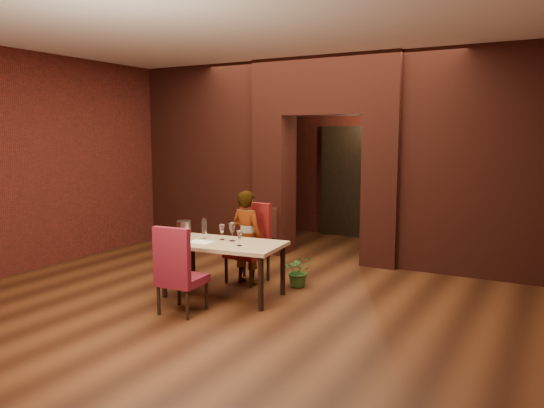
{
  "coord_description": "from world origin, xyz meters",
  "views": [
    {
      "loc": [
        3.33,
        -5.85,
        1.99
      ],
      "look_at": [
        0.11,
        0.0,
        1.12
      ],
      "focal_mm": 35.0,
      "sensor_mm": 36.0,
      "label": 1
    }
  ],
  "objects_px": {
    "water_bottle": "(204,228)",
    "wine_bucket": "(184,230)",
    "wine_glass_c": "(239,238)",
    "potted_plant": "(299,271)",
    "dining_table": "(224,269)",
    "chair_far": "(247,243)",
    "chair_near": "(182,269)",
    "wine_glass_b": "(232,232)",
    "person_seated": "(247,237)",
    "wine_glass_a": "(222,232)"
  },
  "relations": [
    {
      "from": "water_bottle",
      "to": "wine_bucket",
      "type": "bearing_deg",
      "value": -149.43
    },
    {
      "from": "wine_glass_c",
      "to": "potted_plant",
      "type": "height_order",
      "value": "wine_glass_c"
    },
    {
      "from": "dining_table",
      "to": "chair_far",
      "type": "xyz_separation_m",
      "value": [
        -0.08,
        0.69,
        0.2
      ]
    },
    {
      "from": "dining_table",
      "to": "wine_bucket",
      "type": "height_order",
      "value": "wine_bucket"
    },
    {
      "from": "chair_near",
      "to": "wine_glass_b",
      "type": "relative_size",
      "value": 4.37
    },
    {
      "from": "wine_bucket",
      "to": "person_seated",
      "type": "bearing_deg",
      "value": 50.3
    },
    {
      "from": "chair_far",
      "to": "wine_glass_a",
      "type": "distance_m",
      "value": 0.6
    },
    {
      "from": "wine_glass_c",
      "to": "dining_table",
      "type": "bearing_deg",
      "value": 165.04
    },
    {
      "from": "chair_near",
      "to": "chair_far",
      "type": "bearing_deg",
      "value": -92.57
    },
    {
      "from": "chair_far",
      "to": "wine_glass_c",
      "type": "height_order",
      "value": "chair_far"
    },
    {
      "from": "chair_near",
      "to": "person_seated",
      "type": "distance_m",
      "value": 1.36
    },
    {
      "from": "chair_far",
      "to": "potted_plant",
      "type": "height_order",
      "value": "chair_far"
    },
    {
      "from": "water_bottle",
      "to": "dining_table",
      "type": "bearing_deg",
      "value": -15.69
    },
    {
      "from": "person_seated",
      "to": "wine_glass_a",
      "type": "height_order",
      "value": "person_seated"
    },
    {
      "from": "potted_plant",
      "to": "person_seated",
      "type": "bearing_deg",
      "value": -163.98
    },
    {
      "from": "potted_plant",
      "to": "dining_table",
      "type": "bearing_deg",
      "value": -127.87
    },
    {
      "from": "wine_glass_a",
      "to": "wine_glass_c",
      "type": "distance_m",
      "value": 0.45
    },
    {
      "from": "chair_far",
      "to": "person_seated",
      "type": "distance_m",
      "value": 0.12
    },
    {
      "from": "dining_table",
      "to": "chair_near",
      "type": "height_order",
      "value": "chair_near"
    },
    {
      "from": "chair_far",
      "to": "wine_glass_b",
      "type": "xyz_separation_m",
      "value": [
        0.13,
        -0.57,
        0.26
      ]
    },
    {
      "from": "chair_far",
      "to": "person_seated",
      "type": "xyz_separation_m",
      "value": [
        0.03,
        -0.06,
        0.1
      ]
    },
    {
      "from": "chair_near",
      "to": "wine_glass_c",
      "type": "bearing_deg",
      "value": -120.87
    },
    {
      "from": "chair_near",
      "to": "wine_glass_c",
      "type": "xyz_separation_m",
      "value": [
        0.34,
        0.66,
        0.27
      ]
    },
    {
      "from": "wine_glass_b",
      "to": "dining_table",
      "type": "bearing_deg",
      "value": -111.39
    },
    {
      "from": "dining_table",
      "to": "wine_glass_b",
      "type": "distance_m",
      "value": 0.47
    },
    {
      "from": "person_seated",
      "to": "water_bottle",
      "type": "relative_size",
      "value": 4.8
    },
    {
      "from": "chair_near",
      "to": "wine_bucket",
      "type": "distance_m",
      "value": 0.92
    },
    {
      "from": "person_seated",
      "to": "wine_bucket",
      "type": "height_order",
      "value": "person_seated"
    },
    {
      "from": "dining_table",
      "to": "potted_plant",
      "type": "xyz_separation_m",
      "value": [
        0.64,
        0.82,
        -0.13
      ]
    },
    {
      "from": "dining_table",
      "to": "wine_glass_c",
      "type": "bearing_deg",
      "value": -20.86
    },
    {
      "from": "chair_far",
      "to": "chair_near",
      "type": "relative_size",
      "value": 1.07
    },
    {
      "from": "person_seated",
      "to": "water_bottle",
      "type": "xyz_separation_m",
      "value": [
        -0.32,
        -0.52,
        0.18
      ]
    },
    {
      "from": "wine_glass_c",
      "to": "potted_plant",
      "type": "xyz_separation_m",
      "value": [
        0.36,
        0.89,
        -0.55
      ]
    },
    {
      "from": "wine_glass_a",
      "to": "potted_plant",
      "type": "height_order",
      "value": "wine_glass_a"
    },
    {
      "from": "chair_near",
      "to": "wine_glass_b",
      "type": "bearing_deg",
      "value": -100.75
    },
    {
      "from": "chair_far",
      "to": "wine_glass_c",
      "type": "bearing_deg",
      "value": -59.99
    },
    {
      "from": "wine_glass_a",
      "to": "wine_glass_c",
      "type": "height_order",
      "value": "wine_glass_a"
    },
    {
      "from": "dining_table",
      "to": "wine_glass_b",
      "type": "bearing_deg",
      "value": 62.71
    },
    {
      "from": "dining_table",
      "to": "chair_far",
      "type": "relative_size",
      "value": 1.35
    },
    {
      "from": "wine_glass_c",
      "to": "wine_bucket",
      "type": "relative_size",
      "value": 0.8
    },
    {
      "from": "chair_far",
      "to": "chair_near",
      "type": "xyz_separation_m",
      "value": [
        0.02,
        -1.42,
        -0.03
      ]
    },
    {
      "from": "dining_table",
      "to": "wine_glass_b",
      "type": "xyz_separation_m",
      "value": [
        0.05,
        0.12,
        0.45
      ]
    },
    {
      "from": "wine_glass_c",
      "to": "wine_bucket",
      "type": "height_order",
      "value": "wine_bucket"
    },
    {
      "from": "water_bottle",
      "to": "wine_glass_a",
      "type": "bearing_deg",
      "value": 8.74
    },
    {
      "from": "wine_glass_b",
      "to": "person_seated",
      "type": "bearing_deg",
      "value": 100.74
    },
    {
      "from": "person_seated",
      "to": "wine_glass_a",
      "type": "relative_size",
      "value": 6.58
    },
    {
      "from": "wine_bucket",
      "to": "water_bottle",
      "type": "distance_m",
      "value": 0.26
    },
    {
      "from": "chair_far",
      "to": "wine_glass_a",
      "type": "bearing_deg",
      "value": -89.2
    },
    {
      "from": "wine_glass_b",
      "to": "water_bottle",
      "type": "relative_size",
      "value": 0.87
    },
    {
      "from": "wine_bucket",
      "to": "potted_plant",
      "type": "bearing_deg",
      "value": 34.68
    }
  ]
}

